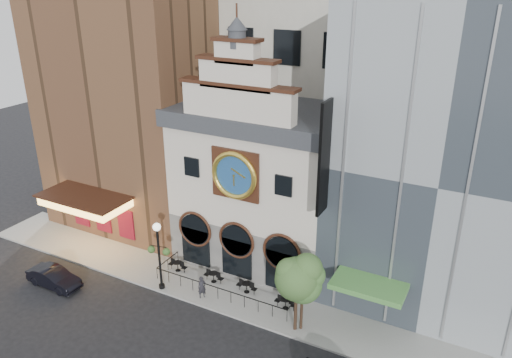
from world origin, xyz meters
The scene contains 15 objects.
ground centered at (0.00, 0.00, 0.00)m, with size 120.00×120.00×0.00m, color black.
sidewalk centered at (0.00, 2.50, 0.07)m, with size 44.00×5.00×0.15m, color gray.
clock_building centered at (0.00, 7.82, 6.69)m, with size 12.60×8.78×18.65m.
theater_building centered at (-13.00, 9.96, 12.60)m, with size 14.00×15.60×25.00m.
retail_building centered at (12.99, 9.99, 10.14)m, with size 14.00×14.40×20.00m.
cafe_railing centered at (0.00, 2.50, 0.60)m, with size 10.60×2.60×0.90m, color black, non-canonical shape.
bistro_0 centered at (-4.57, 2.76, 0.61)m, with size 1.58×0.68×0.90m.
bistro_1 centered at (-1.36, 2.80, 0.61)m, with size 1.58×0.68×0.90m.
bistro_2 centered at (1.42, 2.80, 0.61)m, with size 1.58×0.68×0.90m.
bistro_3 centered at (4.65, 2.40, 0.61)m, with size 1.58×0.68×0.90m.
car_left centered at (-11.49, -2.89, 0.71)m, with size 1.51×4.32×1.42m, color black.
pedestrian centered at (-1.06, 0.84, 0.97)m, with size 0.60×0.39×1.64m, color #222227.
lamppost centered at (-4.27, 0.40, 3.41)m, with size 1.66×0.78×5.26m.
tree_left centered at (6.41, 1.05, 3.71)m, with size 2.52×2.43×4.86m.
tree_right centered at (6.11, 0.80, 4.17)m, with size 2.84×2.74×5.48m.
Camera 1 is at (15.86, -23.17, 21.36)m, focal length 35.00 mm.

